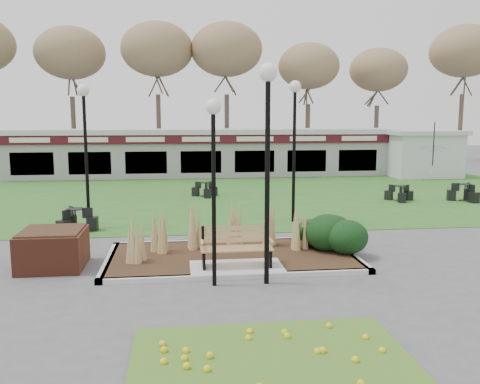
{
  "coord_description": "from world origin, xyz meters",
  "views": [
    {
      "loc": [
        -1.33,
        -11.45,
        3.65
      ],
      "look_at": [
        0.31,
        2.0,
        1.64
      ],
      "focal_mm": 38.0,
      "sensor_mm": 36.0,
      "label": 1
    }
  ],
  "objects": [
    {
      "name": "ground",
      "position": [
        0.0,
        0.0,
        0.0
      ],
      "size": [
        100.0,
        100.0,
        0.0
      ],
      "primitive_type": "plane",
      "color": "#515154",
      "rests_on": "ground"
    },
    {
      "name": "lawn",
      "position": [
        0.0,
        12.0,
        0.01
      ],
      "size": [
        34.0,
        16.0,
        0.02
      ],
      "primitive_type": "cube",
      "color": "#2B641F",
      "rests_on": "ground"
    },
    {
      "name": "flower_bed",
      "position": [
        0.0,
        -4.6,
        0.07
      ],
      "size": [
        4.2,
        3.0,
        0.16
      ],
      "color": "#426D1F",
      "rests_on": "ground"
    },
    {
      "name": "planting_bed",
      "position": [
        1.27,
        1.35,
        0.37
      ],
      "size": [
        6.75,
        3.4,
        1.27
      ],
      "color": "#342015",
      "rests_on": "ground"
    },
    {
      "name": "park_bench",
      "position": [
        0.0,
        0.25,
        0.59
      ],
      "size": [
        1.7,
        0.66,
        0.93
      ],
      "color": "#AA874D",
      "rests_on": "ground"
    },
    {
      "name": "brick_planter",
      "position": [
        -4.4,
        1.0,
        0.48
      ],
      "size": [
        1.5,
        1.5,
        0.95
      ],
      "color": "brown",
      "rests_on": "ground"
    },
    {
      "name": "food_pavilion",
      "position": [
        0.0,
        19.96,
        1.48
      ],
      "size": [
        24.6,
        3.4,
        2.9
      ],
      "color": "gray",
      "rests_on": "ground"
    },
    {
      "name": "service_hut",
      "position": [
        13.5,
        18.0,
        1.45
      ],
      "size": [
        4.4,
        3.4,
        2.83
      ],
      "color": "silver",
      "rests_on": "ground"
    },
    {
      "name": "tree_backdrop",
      "position": [
        0.0,
        28.0,
        8.36
      ],
      "size": [
        47.24,
        5.24,
        10.36
      ],
      "color": "#47382B",
      "rests_on": "ground"
    },
    {
      "name": "lamp_post_near_left",
      "position": [
        0.56,
        -0.8,
        3.47
      ],
      "size": [
        0.4,
        0.4,
        4.76
      ],
      "color": "black",
      "rests_on": "ground"
    },
    {
      "name": "lamp_post_mid_left",
      "position": [
        -0.6,
        -0.8,
        2.93
      ],
      "size": [
        0.33,
        0.33,
        4.03
      ],
      "color": "black",
      "rests_on": "ground"
    },
    {
      "name": "lamp_post_mid_right",
      "position": [
        -4.29,
        5.4,
        3.41
      ],
      "size": [
        0.39,
        0.39,
        4.68
      ],
      "color": "black",
      "rests_on": "ground"
    },
    {
      "name": "lamp_post_far_right",
      "position": [
        2.62,
        5.61,
        3.54
      ],
      "size": [
        0.4,
        0.4,
        4.86
      ],
      "color": "black",
      "rests_on": "ground"
    },
    {
      "name": "bistro_set_a",
      "position": [
        -4.64,
        5.0,
        0.26
      ],
      "size": [
        1.2,
        1.37,
        0.73
      ],
      "color": "black",
      "rests_on": "ground"
    },
    {
      "name": "bistro_set_b",
      "position": [
        -0.12,
        11.63,
        0.24
      ],
      "size": [
        1.22,
        1.14,
        0.65
      ],
      "color": "black",
      "rests_on": "ground"
    },
    {
      "name": "bistro_set_c",
      "position": [
        8.22,
        9.38,
        0.24
      ],
      "size": [
        1.22,
        1.2,
        0.66
      ],
      "color": "black",
      "rests_on": "ground"
    },
    {
      "name": "bistro_set_d",
      "position": [
        11.02,
        9.02,
        0.27
      ],
      "size": [
        1.38,
        1.33,
        0.75
      ],
      "color": "black",
      "rests_on": "ground"
    },
    {
      "name": "patio_umbrella",
      "position": [
        11.57,
        13.01,
        1.44
      ],
      "size": [
        1.96,
        1.99,
        2.27
      ],
      "color": "black",
      "rests_on": "ground"
    }
  ]
}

